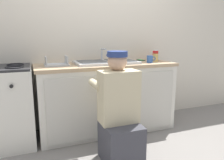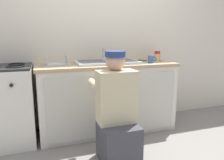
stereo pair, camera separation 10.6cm
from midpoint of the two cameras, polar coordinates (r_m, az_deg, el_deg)
ground_plane at (r=2.80m, az=1.80°, el=-14.97°), size 12.00×12.00×0.00m
back_wall at (r=3.13m, az=-2.29°, el=11.47°), size 6.00×0.10×2.50m
counter_cabinet at (r=2.90m, az=-0.15°, el=-4.92°), size 1.75×0.62×0.86m
countertop at (r=2.82m, az=-0.22°, el=3.94°), size 1.79×0.62×0.04m
sink_double_basin at (r=2.82m, az=-0.23°, el=4.74°), size 0.80×0.44×0.19m
stove_range at (r=2.79m, az=-24.85°, el=-6.05°), size 0.60×0.62×0.93m
plumber_person at (r=2.20m, az=2.74°, el=-9.57°), size 0.42×0.61×1.10m
dish_rack_tray at (r=2.70m, az=-13.07°, el=4.28°), size 0.28×0.22×0.11m
soda_cup_red at (r=3.21m, az=12.67°, el=6.30°), size 0.08×0.08×0.15m
condiment_jar at (r=3.08m, az=12.67°, el=5.88°), size 0.07×0.07×0.13m
coffee_mug at (r=2.92m, az=11.22°, el=5.33°), size 0.13×0.08×0.09m
cell_phone at (r=3.17m, az=8.93°, el=5.11°), size 0.07×0.14×0.01m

